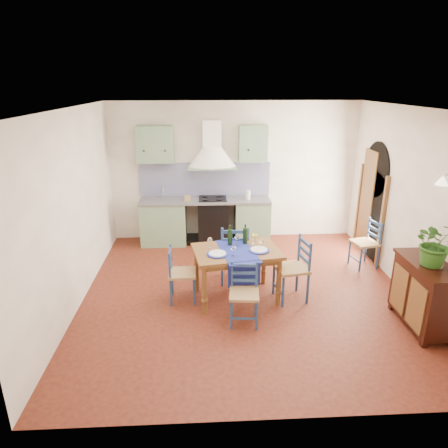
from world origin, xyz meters
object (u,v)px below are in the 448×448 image
Objects in this scene: dining_table at (237,256)px; sideboard at (425,293)px; chair_near at (244,293)px; potted_plant at (437,243)px.

dining_table is 1.31× the size of sideboard.
potted_plant is at bearing -7.02° from chair_near.
chair_near is 0.80× the size of sideboard.
potted_plant is at bearing -89.07° from sideboard.
sideboard is at bearing -20.18° from dining_table.
sideboard is (2.42, -0.89, -0.19)m from dining_table.
potted_plant is (2.37, -0.29, 0.80)m from chair_near.
chair_near is 1.40× the size of potted_plant.
sideboard is 1.74× the size of potted_plant.
sideboard is (2.37, -0.24, 0.07)m from chair_near.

